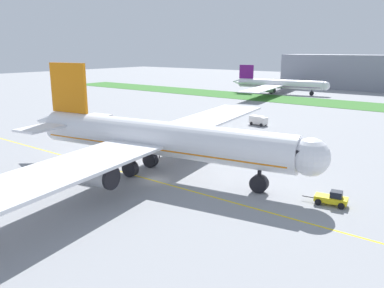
# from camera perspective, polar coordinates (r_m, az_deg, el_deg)

# --- Properties ---
(ground_plane) EXTENTS (600.00, 600.00, 0.00)m
(ground_plane) POSITION_cam_1_polar(r_m,az_deg,el_deg) (65.90, -5.30, -5.18)
(ground_plane) COLOR gray
(ground_plane) RESTS_ON ground
(apron_taxi_line) EXTENTS (280.00, 0.36, 0.01)m
(apron_taxi_line) POSITION_cam_1_polar(r_m,az_deg,el_deg) (65.49, -5.66, -5.31)
(apron_taxi_line) COLOR yellow
(apron_taxi_line) RESTS_ON ground
(grass_median_strip) EXTENTS (320.00, 24.00, 0.10)m
(grass_median_strip) POSITION_cam_1_polar(r_m,az_deg,el_deg) (164.10, 22.45, 5.27)
(grass_median_strip) COLOR #38722D
(grass_median_strip) RESTS_ON ground
(airliner_foreground) EXTENTS (57.31, 91.78, 18.74)m
(airliner_foreground) POSITION_cam_1_polar(r_m,az_deg,el_deg) (67.12, -5.54, 0.81)
(airliner_foreground) COLOR white
(airliner_foreground) RESTS_ON ground
(pushback_tug) EXTENTS (6.25, 2.90, 2.11)m
(pushback_tug) POSITION_cam_1_polar(r_m,az_deg,el_deg) (58.45, 19.72, -7.48)
(pushback_tug) COLOR yellow
(pushback_tug) RESTS_ON ground
(ground_crew_wingwalker_port) EXTENTS (0.59, 0.27, 1.68)m
(ground_crew_wingwalker_port) POSITION_cam_1_polar(r_m,az_deg,el_deg) (78.26, -4.79, -1.33)
(ground_crew_wingwalker_port) COLOR black
(ground_crew_wingwalker_port) RESTS_ON ground
(service_truck_baggage_loader) EXTENTS (5.34, 3.13, 2.63)m
(service_truck_baggage_loader) POSITION_cam_1_polar(r_m,az_deg,el_deg) (113.10, 9.65, 3.45)
(service_truck_baggage_loader) COLOR white
(service_truck_baggage_loader) RESTS_ON ground
(parked_airliner_far_left) EXTENTS (47.32, 77.29, 13.43)m
(parked_airliner_far_left) POSITION_cam_1_polar(r_m,az_deg,el_deg) (195.04, 12.38, 8.51)
(parked_airliner_far_left) COLOR white
(parked_airliner_far_left) RESTS_ON ground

